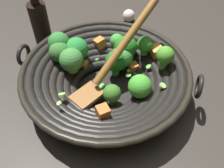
{
  "coord_description": "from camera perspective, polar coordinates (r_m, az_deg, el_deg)",
  "views": [
    {
      "loc": [
        0.39,
        0.11,
        0.46
      ],
      "look_at": [
        -0.0,
        0.01,
        0.03
      ],
      "focal_mm": 39.0,
      "sensor_mm": 36.0,
      "label": 1
    }
  ],
  "objects": [
    {
      "name": "soy_sauce_bottle",
      "position": [
        0.73,
        -16.41,
        13.23
      ],
      "size": [
        0.05,
        0.05,
        0.19
      ],
      "color": "black",
      "rests_on": "ground"
    },
    {
      "name": "ground_plane",
      "position": [
        0.61,
        -1.34,
        -1.79
      ],
      "size": [
        4.0,
        4.0,
        0.0
      ],
      "primitive_type": "plane",
      "color": "#332D28"
    },
    {
      "name": "wok",
      "position": [
        0.58,
        -1.48,
        2.22
      ],
      "size": [
        0.39,
        0.43,
        0.19
      ],
      "color": "black",
      "rests_on": "ground"
    },
    {
      "name": "garlic_bulb",
      "position": [
        0.85,
        3.96,
        15.71
      ],
      "size": [
        0.04,
        0.04,
        0.04
      ],
      "primitive_type": "sphere",
      "color": "silver",
      "rests_on": "ground"
    }
  ]
}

